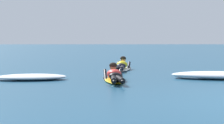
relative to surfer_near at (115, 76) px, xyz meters
name	(u,v)px	position (x,y,z in m)	size (l,w,h in m)	color
ground_plane	(188,67)	(3.08, 5.95, -0.14)	(120.00, 120.00, 0.00)	navy
surfer_near	(115,76)	(0.00, 0.00, 0.00)	(0.63, 2.63, 0.55)	yellow
surfer_far	(122,67)	(0.35, 4.28, -0.01)	(0.88, 2.77, 0.54)	white
whitewater_front	(221,75)	(3.09, 0.74, -0.04)	(3.02, 1.78, 0.22)	white
whitewater_mid_right	(31,77)	(-2.34, 0.54, -0.06)	(2.12, 1.33, 0.17)	white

